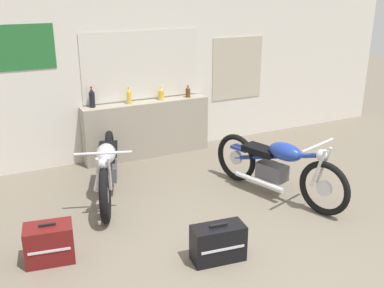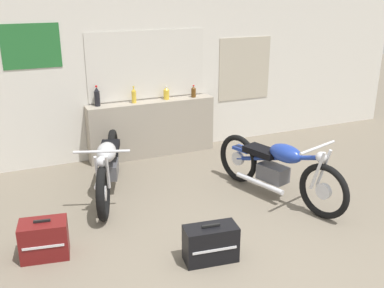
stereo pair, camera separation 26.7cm
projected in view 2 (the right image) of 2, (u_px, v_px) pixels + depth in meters
name	position (u px, v px, depth m)	size (l,w,h in m)	color
ground_plane	(251.00, 283.00, 4.09)	(24.00, 24.00, 0.00)	#706656
wall_back	(133.00, 66.00, 6.79)	(10.00, 0.07, 2.80)	silver
sill_counter	(152.00, 128.00, 7.04)	(2.00, 0.28, 0.87)	gray
bottle_leftmost	(97.00, 97.00, 6.59)	(0.08, 0.08, 0.31)	black
bottle_left_center	(134.00, 96.00, 6.77)	(0.07, 0.07, 0.25)	gold
bottle_center	(166.00, 93.00, 6.99)	(0.09, 0.09, 0.21)	gold
bottle_right_center	(194.00, 92.00, 7.12)	(0.08, 0.08, 0.19)	#5B3814
motorcycle_silver	(108.00, 165.00, 5.74)	(0.85, 1.93, 0.80)	black
motorcycle_blue	(277.00, 167.00, 5.61)	(0.81, 1.95, 0.84)	black
hard_case_black	(211.00, 243.00, 4.38)	(0.55, 0.31, 0.39)	black
hard_case_darkred	(44.00, 239.00, 4.44)	(0.50, 0.36, 0.41)	maroon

